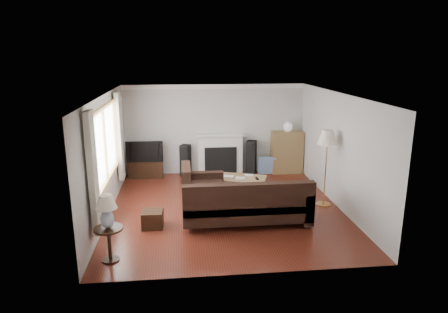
{
  "coord_description": "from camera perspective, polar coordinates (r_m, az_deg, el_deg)",
  "views": [
    {
      "loc": [
        -0.92,
        -8.22,
        3.34
      ],
      "look_at": [
        0.0,
        0.3,
        1.1
      ],
      "focal_mm": 32.0,
      "sensor_mm": 36.0,
      "label": 1
    }
  ],
  "objects": [
    {
      "name": "window",
      "position": [
        8.36,
        -16.57,
        1.66
      ],
      "size": [
        0.12,
        2.74,
        1.54
      ],
      "primitive_type": "cube",
      "color": "olive",
      "rests_on": "room"
    },
    {
      "name": "television",
      "position": [
        11.07,
        -11.24,
        0.83
      ],
      "size": [
        0.99,
        0.13,
        0.57
      ],
      "primitive_type": "imported",
      "color": "black",
      "rests_on": "tv_stand"
    },
    {
      "name": "sectional_sofa",
      "position": [
        8.05,
        3.16,
        -6.46
      ],
      "size": [
        2.75,
        2.01,
        0.89
      ],
      "primitive_type": "cube",
      "color": "black",
      "rests_on": "ground"
    },
    {
      "name": "footstool",
      "position": [
        8.05,
        -10.16,
        -8.79
      ],
      "size": [
        0.42,
        0.42,
        0.34
      ],
      "primitive_type": "cube",
      "rotation": [
        0.0,
        0.0,
        -0.05
      ],
      "color": "black",
      "rests_on": "ground"
    },
    {
      "name": "fireplace",
      "position": [
        11.26,
        -0.52,
        0.43
      ],
      "size": [
        1.4,
        0.26,
        1.15
      ],
      "primitive_type": "cube",
      "color": "white",
      "rests_on": "room"
    },
    {
      "name": "floor_lamp",
      "position": [
        9.08,
        14.32,
        -1.65
      ],
      "size": [
        0.5,
        0.5,
        1.72
      ],
      "primitive_type": "cube",
      "rotation": [
        0.0,
        0.0,
        -0.13
      ],
      "color": "#B3773E",
      "rests_on": "ground"
    },
    {
      "name": "speaker_left",
      "position": [
        11.15,
        -5.53,
        -0.52
      ],
      "size": [
        0.33,
        0.36,
        0.87
      ],
      "primitive_type": "cube",
      "rotation": [
        0.0,
        0.0,
        -0.38
      ],
      "color": "black",
      "rests_on": "ground"
    },
    {
      "name": "speaker_right",
      "position": [
        11.29,
        3.9,
        -0.1
      ],
      "size": [
        0.35,
        0.38,
        0.94
      ],
      "primitive_type": "cube",
      "rotation": [
        0.0,
        0.0,
        -0.35
      ],
      "color": "black",
      "rests_on": "ground"
    },
    {
      "name": "coffee_table",
      "position": [
        9.55,
        2.23,
        -4.32
      ],
      "size": [
        1.37,
        1.04,
        0.48
      ],
      "primitive_type": "cube",
      "rotation": [
        0.0,
        0.0,
        -0.35
      ],
      "color": "olive",
      "rests_on": "ground"
    },
    {
      "name": "curtain_far",
      "position": [
        9.85,
        -14.7,
        2.8
      ],
      "size": [
        0.1,
        0.35,
        2.1
      ],
      "primitive_type": "cube",
      "color": "beige",
      "rests_on": "room"
    },
    {
      "name": "side_table",
      "position": [
        6.95,
        -16.04,
        -11.96
      ],
      "size": [
        0.47,
        0.47,
        0.59
      ],
      "primitive_type": "cube",
      "color": "black",
      "rests_on": "ground"
    },
    {
      "name": "globe_lamp",
      "position": [
        11.31,
        9.11,
        4.21
      ],
      "size": [
        0.27,
        0.27,
        0.27
      ],
      "primitive_type": "sphere",
      "color": "white",
      "rests_on": "bookshelf"
    },
    {
      "name": "curtain_near",
      "position": [
        6.94,
        -18.22,
        -2.34
      ],
      "size": [
        0.1,
        0.35,
        2.1
      ],
      "primitive_type": "cube",
      "color": "beige",
      "rests_on": "room"
    },
    {
      "name": "room",
      "position": [
        8.53,
        0.22,
        0.47
      ],
      "size": [
        5.1,
        5.6,
        2.54
      ],
      "color": "#541E12",
      "rests_on": "ground"
    },
    {
      "name": "table_lamp",
      "position": [
        6.72,
        -16.39,
        -7.6
      ],
      "size": [
        0.34,
        0.34,
        0.55
      ],
      "primitive_type": "cube",
      "color": "silver",
      "rests_on": "side_table"
    },
    {
      "name": "bookshelf",
      "position": [
        11.47,
        8.96,
        0.63
      ],
      "size": [
        0.87,
        0.41,
        1.19
      ],
      "primitive_type": "cube",
      "color": "olive",
      "rests_on": "ground"
    },
    {
      "name": "tv_stand",
      "position": [
        11.21,
        -11.11,
        -1.73
      ],
      "size": [
        0.93,
        0.42,
        0.46
      ],
      "primitive_type": "cube",
      "color": "black",
      "rests_on": "ground"
    }
  ]
}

